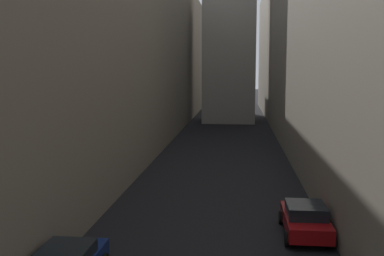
{
  "coord_description": "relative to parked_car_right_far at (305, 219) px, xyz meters",
  "views": [
    {
      "loc": [
        1.35,
        3.98,
        7.42
      ],
      "look_at": [
        0.0,
        17.59,
        5.7
      ],
      "focal_mm": 43.87,
      "sensor_mm": 36.0,
      "label": 1
    }
  ],
  "objects": [
    {
      "name": "parked_car_right_far",
      "position": [
        0.0,
        0.0,
        0.0
      ],
      "size": [
        2.06,
        4.3,
        1.48
      ],
      "rotation": [
        0.0,
        0.0,
        1.57
      ],
      "color": "maroon",
      "rests_on": "ground"
    },
    {
      "name": "building_block_right",
      "position": [
        6.5,
        25.32,
        9.56
      ],
      "size": [
        10.8,
        108.0,
        20.63
      ],
      "primitive_type": "cube",
      "color": "gray",
      "rests_on": "ground"
    },
    {
      "name": "building_block_left",
      "position": [
        -17.61,
        25.32,
        8.72
      ],
      "size": [
        15.42,
        108.0,
        18.95
      ],
      "primitive_type": "cube",
      "color": "#756B5B",
      "rests_on": "ground"
    },
    {
      "name": "ground_plane",
      "position": [
        -4.4,
        23.32,
        -0.76
      ],
      "size": [
        264.0,
        264.0,
        0.0
      ],
      "primitive_type": "plane",
      "color": "black"
    }
  ]
}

